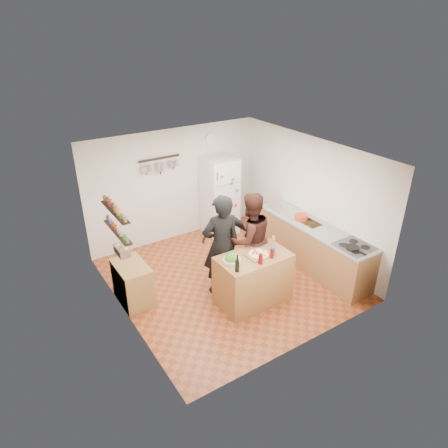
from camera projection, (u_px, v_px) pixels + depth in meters
room_shell at (216, 213)px, 7.45m from camera, size 4.20×4.20×4.20m
prep_island at (253, 279)px, 6.94m from camera, size 1.25×0.72×0.91m
pizza_board at (259, 255)px, 6.76m from camera, size 0.42×0.34×0.02m
pizza at (259, 254)px, 6.75m from camera, size 0.34×0.34×0.02m
salad_bowl at (232, 261)px, 6.56m from camera, size 0.29×0.29×0.06m
wine_bottle at (237, 265)px, 6.28m from camera, size 0.07×0.07×0.22m
wine_glass_near at (261, 259)px, 6.49m from camera, size 0.07×0.07×0.18m
wine_glass_far at (272, 254)px, 6.66m from camera, size 0.07×0.07×0.16m
pepper_mill at (273, 243)px, 6.95m from camera, size 0.06×0.06×0.19m
salt_canister at (273, 251)px, 6.76m from camera, size 0.09×0.09×0.14m
person_left at (221, 245)px, 6.97m from camera, size 0.77×0.57×1.91m
person_center at (250, 240)px, 7.26m from camera, size 0.93×0.75×1.81m
person_back at (226, 238)px, 7.57m from camera, size 1.00×0.66×1.57m
counter_run at (313, 247)px, 7.94m from camera, size 0.63×2.63×0.90m
stove_top at (354, 247)px, 7.02m from camera, size 0.60×0.62×0.02m
skillet at (352, 248)px, 6.93m from camera, size 0.23×0.23×0.05m
sink at (287, 211)px, 8.36m from camera, size 0.50×0.80×0.03m
cutting_board at (311, 224)px, 7.83m from camera, size 0.30×0.40×0.02m
red_bowl at (301, 217)px, 7.95m from camera, size 0.25×0.25×0.11m
fridge at (220, 196)px, 9.09m from camera, size 0.70×0.68×1.80m
wall_clock at (211, 139)px, 8.78m from camera, size 0.30×0.03×0.30m
spice_shelf_lower at (118, 232)px, 6.26m from camera, size 0.12×1.00×0.02m
spice_shelf_upper at (115, 212)px, 6.11m from camera, size 0.12×1.00×0.02m
produce_basket at (122, 250)px, 6.44m from camera, size 0.18×0.35×0.14m
side_table at (133, 283)px, 6.99m from camera, size 0.50×0.80×0.73m
pot_rack at (159, 158)px, 8.18m from camera, size 0.90×0.04×0.04m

